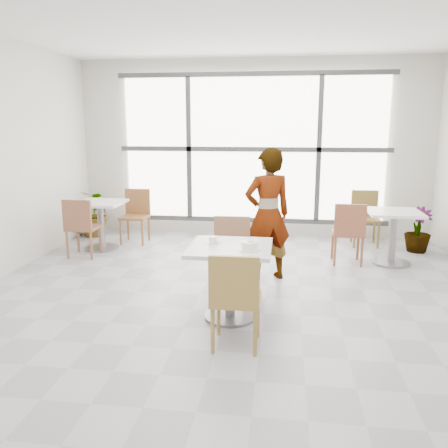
# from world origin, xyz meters

# --- Properties ---
(floor) EXTENTS (7.00, 7.00, 0.00)m
(floor) POSITION_xyz_m (0.00, 0.00, 0.00)
(floor) COLOR #9E9EA5
(floor) RESTS_ON ground
(ceiling) EXTENTS (7.00, 7.00, 0.00)m
(ceiling) POSITION_xyz_m (0.00, 0.00, 3.00)
(ceiling) COLOR white
(ceiling) RESTS_ON ground
(wall_back) EXTENTS (6.00, 0.00, 6.00)m
(wall_back) POSITION_xyz_m (0.00, 3.50, 1.50)
(wall_back) COLOR silver
(wall_back) RESTS_ON ground
(wall_front) EXTENTS (6.00, 0.00, 6.00)m
(wall_front) POSITION_xyz_m (0.00, -3.50, 1.50)
(wall_front) COLOR silver
(wall_front) RESTS_ON ground
(window) EXTENTS (4.60, 0.07, 2.52)m
(window) POSITION_xyz_m (0.00, 3.44, 1.50)
(window) COLOR white
(window) RESTS_ON ground
(main_table) EXTENTS (0.80, 0.80, 0.75)m
(main_table) POSITION_xyz_m (0.04, -0.15, 0.52)
(main_table) COLOR silver
(main_table) RESTS_ON ground
(chair_near) EXTENTS (0.42, 0.42, 0.87)m
(chair_near) POSITION_xyz_m (0.16, -0.82, 0.50)
(chair_near) COLOR #A3803D
(chair_near) RESTS_ON ground
(chair_far) EXTENTS (0.42, 0.42, 0.87)m
(chair_far) POSITION_xyz_m (-0.04, 0.61, 0.50)
(chair_far) COLOR #916447
(chair_far) RESTS_ON ground
(oatmeal_bowl) EXTENTS (0.21, 0.21, 0.09)m
(oatmeal_bowl) POSITION_xyz_m (0.24, -0.28, 0.79)
(oatmeal_bowl) COLOR white
(oatmeal_bowl) RESTS_ON main_table
(coffee_cup) EXTENTS (0.16, 0.13, 0.07)m
(coffee_cup) POSITION_xyz_m (-0.14, -0.07, 0.78)
(coffee_cup) COLOR white
(coffee_cup) RESTS_ON main_table
(person) EXTENTS (0.71, 0.60, 1.64)m
(person) POSITION_xyz_m (0.36, 1.13, 0.82)
(person) COLOR black
(person) RESTS_ON ground
(bg_table_left) EXTENTS (0.70, 0.70, 0.75)m
(bg_table_left) POSITION_xyz_m (-2.26, 2.22, 0.49)
(bg_table_left) COLOR white
(bg_table_left) RESTS_ON ground
(bg_table_right) EXTENTS (0.70, 0.70, 0.75)m
(bg_table_right) POSITION_xyz_m (2.06, 1.99, 0.49)
(bg_table_right) COLOR white
(bg_table_right) RESTS_ON ground
(bg_chair_left_near) EXTENTS (0.42, 0.42, 0.87)m
(bg_chair_left_near) POSITION_xyz_m (-2.36, 1.72, 0.50)
(bg_chair_left_near) COLOR brown
(bg_chair_left_near) RESTS_ON ground
(bg_chair_left_far) EXTENTS (0.42, 0.42, 0.87)m
(bg_chair_left_far) POSITION_xyz_m (-1.87, 2.74, 0.50)
(bg_chair_left_far) COLOR #915D33
(bg_chair_left_far) RESTS_ON ground
(bg_chair_right_near) EXTENTS (0.42, 0.42, 0.87)m
(bg_chair_right_near) POSITION_xyz_m (1.44, 1.87, 0.50)
(bg_chair_right_near) COLOR #965439
(bg_chair_right_near) RESTS_ON ground
(bg_chair_right_far) EXTENTS (0.42, 0.42, 0.87)m
(bg_chair_right_far) POSITION_xyz_m (1.85, 3.06, 0.50)
(bg_chair_right_far) COLOR olive
(bg_chair_right_far) RESTS_ON ground
(plant_left) EXTENTS (0.86, 0.79, 0.81)m
(plant_left) POSITION_xyz_m (-2.70, 3.05, 0.40)
(plant_left) COLOR #417543
(plant_left) RESTS_ON ground
(plant_right) EXTENTS (0.42, 0.42, 0.69)m
(plant_right) POSITION_xyz_m (2.58, 2.69, 0.34)
(plant_right) COLOR #437235
(plant_right) RESTS_ON ground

